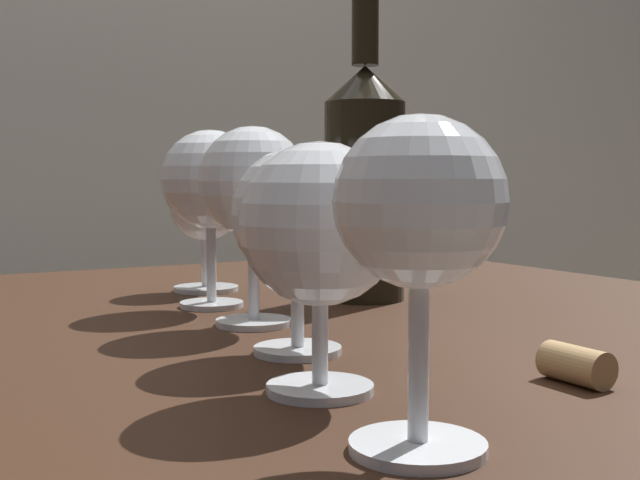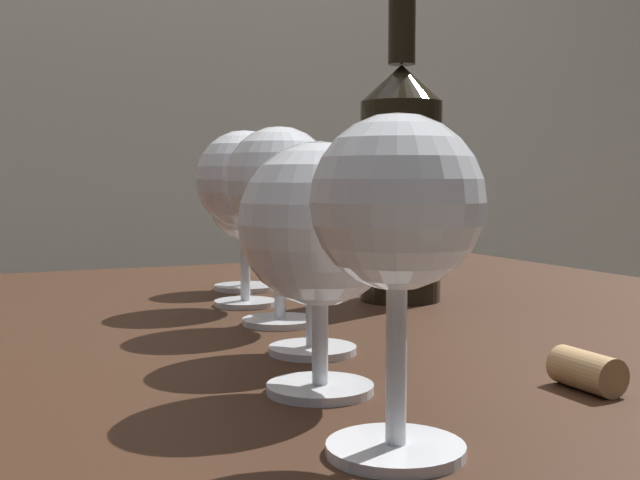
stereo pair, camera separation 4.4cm
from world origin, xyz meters
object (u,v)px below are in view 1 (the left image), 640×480
(wine_glass_amber, at_px, (210,184))
(wine_glass_cabernet, at_px, (205,208))
(cork, at_px, (576,365))
(wine_bottle, at_px, (365,176))
(wine_glass_rose, at_px, (420,211))
(wine_glass_chardonnay, at_px, (320,229))
(wine_glass_empty, at_px, (297,218))
(wine_glass_white, at_px, (253,183))

(wine_glass_amber, distance_m, wine_glass_cabernet, 0.11)
(cork, bearing_deg, wine_bottle, 77.95)
(wine_glass_rose, bearing_deg, wine_glass_chardonnay, 83.76)
(wine_glass_cabernet, relative_size, wine_bottle, 0.40)
(wine_glass_empty, xyz_separation_m, wine_glass_white, (0.02, 0.11, 0.02))
(wine_glass_amber, relative_size, cork, 3.86)
(wine_glass_white, distance_m, wine_glass_amber, 0.10)
(wine_glass_white, bearing_deg, wine_glass_empty, -99.94)
(wine_glass_rose, relative_size, wine_glass_chardonnay, 1.05)
(wine_bottle, distance_m, cork, 0.36)
(wine_glass_amber, bearing_deg, wine_bottle, -11.38)
(wine_glass_chardonnay, relative_size, wine_glass_cabernet, 1.07)
(wine_glass_chardonnay, height_order, wine_glass_empty, same)
(cork, bearing_deg, wine_glass_amber, 101.80)
(wine_glass_white, relative_size, wine_glass_cabernet, 1.24)
(wine_glass_rose, distance_m, wine_glass_cabernet, 0.53)
(wine_glass_empty, distance_m, cork, 0.20)
(wine_glass_rose, relative_size, cork, 3.46)
(wine_glass_white, distance_m, wine_bottle, 0.17)
(cork, bearing_deg, wine_glass_cabernet, 94.94)
(wine_glass_amber, distance_m, wine_bottle, 0.15)
(wine_glass_chardonnay, height_order, wine_glass_cabernet, wine_glass_chardonnay)
(wine_glass_empty, bearing_deg, cork, -55.99)
(wine_glass_rose, relative_size, wine_glass_amber, 0.90)
(wine_glass_chardonnay, bearing_deg, wine_glass_amber, 78.68)
(wine_bottle, relative_size, cork, 7.65)
(wine_glass_empty, bearing_deg, wine_glass_rose, -103.54)
(wine_glass_chardonnay, distance_m, wine_glass_white, 0.21)
(wine_glass_cabernet, bearing_deg, cork, -85.06)
(wine_glass_rose, relative_size, wine_bottle, 0.45)
(wine_glass_white, bearing_deg, cork, -72.57)
(wine_glass_cabernet, xyz_separation_m, wine_bottle, (0.11, -0.13, 0.03))
(wine_glass_chardonnay, bearing_deg, wine_bottle, 53.10)
(wine_glass_rose, height_order, cork, wine_glass_rose)
(wine_glass_white, bearing_deg, wine_glass_cabernet, 78.63)
(wine_glass_rose, distance_m, wine_glass_empty, 0.21)
(wine_glass_chardonnay, xyz_separation_m, wine_glass_cabernet, (0.10, 0.41, -0.00))
(wine_glass_white, relative_size, wine_bottle, 0.50)
(wine_bottle, bearing_deg, wine_glass_white, -154.37)
(wine_glass_rose, height_order, wine_glass_white, wine_glass_white)
(wine_glass_empty, relative_size, wine_glass_white, 0.87)
(wine_glass_cabernet, bearing_deg, wine_bottle, -49.92)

